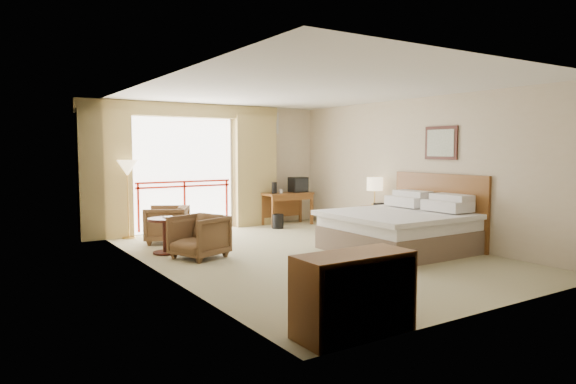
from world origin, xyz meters
TOP-DOWN VIEW (x-y plane):
  - floor at (0.00, 0.00)m, footprint 7.00×7.00m
  - ceiling at (0.00, 0.00)m, footprint 7.00×7.00m
  - wall_back at (0.00, 3.50)m, footprint 5.00×0.00m
  - wall_front at (0.00, -3.50)m, footprint 5.00×0.00m
  - wall_left at (-2.50, 0.00)m, footprint 0.00×7.00m
  - wall_right at (2.50, 0.00)m, footprint 0.00×7.00m
  - balcony_door at (-0.80, 3.48)m, footprint 2.40×0.00m
  - balcony_railing at (-0.80, 3.46)m, footprint 2.09×0.03m
  - curtain_left at (-2.45, 3.35)m, footprint 1.00×0.26m
  - curtain_right at (0.85, 3.35)m, footprint 1.00×0.26m
  - valance at (-0.80, 3.38)m, footprint 4.40×0.22m
  - hvac_vent at (1.30, 3.47)m, footprint 0.50×0.04m
  - bed at (1.50, -0.60)m, footprint 2.13×2.06m
  - headboard at (2.46, -0.60)m, footprint 0.06×2.10m
  - framed_art at (2.47, -0.60)m, footprint 0.04×0.72m
  - nightstand at (2.25, 0.82)m, footprint 0.42×0.49m
  - table_lamp at (2.25, 0.87)m, footprint 0.32×0.32m
  - phone at (2.20, 0.67)m, footprint 0.22×0.18m
  - desk at (1.50, 3.04)m, footprint 1.14×0.55m
  - tv at (1.80, 2.99)m, footprint 0.39×0.31m
  - coffee_maker at (1.15, 2.99)m, footprint 0.15×0.15m
  - cup at (1.30, 2.94)m, footprint 0.07×0.07m
  - wastebasket at (1.03, 2.64)m, footprint 0.29×0.29m
  - armchair_far at (-1.61, 2.29)m, footprint 1.02×1.02m
  - armchair_near at (-1.64, 0.71)m, footprint 0.97×0.96m
  - side_table at (-1.99, 1.32)m, footprint 0.54×0.54m
  - book at (-1.99, 1.32)m, footprint 0.16×0.22m
  - floor_lamp at (-2.07, 3.16)m, footprint 0.39×0.39m
  - dresser at (-1.76, -3.26)m, footprint 1.16×0.49m

SIDE VIEW (x-z plane):
  - floor at x=0.00m, z-range 0.00..0.00m
  - armchair_far at x=-1.61m, z-range -0.35..0.35m
  - armchair_near at x=-1.64m, z-range -0.35..0.35m
  - wastebasket at x=1.03m, z-range 0.00..0.32m
  - nightstand at x=2.25m, z-range 0.00..0.59m
  - bed at x=1.50m, z-range -0.11..0.86m
  - dresser at x=-1.76m, z-range 0.00..0.77m
  - side_table at x=-1.99m, z-range 0.11..0.70m
  - desk at x=1.50m, z-range 0.21..0.95m
  - book at x=-1.99m, z-range 0.59..0.61m
  - phone at x=2.20m, z-range 0.59..0.67m
  - headboard at x=2.46m, z-range 0.00..1.30m
  - cup at x=1.30m, z-range 0.74..0.83m
  - balcony_railing at x=-0.80m, z-range 0.30..1.32m
  - coffee_maker at x=1.15m, z-range 0.74..1.00m
  - tv at x=1.80m, z-range 0.74..1.09m
  - table_lamp at x=2.25m, z-range 0.75..1.31m
  - balcony_door at x=-0.80m, z-range 0.00..2.40m
  - curtain_left at x=-2.45m, z-range 0.00..2.50m
  - curtain_right at x=0.85m, z-range 0.00..2.50m
  - floor_lamp at x=-2.07m, z-range 0.55..2.08m
  - wall_left at x=-2.50m, z-range -2.15..4.85m
  - wall_right at x=2.50m, z-range -2.15..4.85m
  - wall_back at x=0.00m, z-range -1.15..3.85m
  - wall_front at x=0.00m, z-range -1.15..3.85m
  - framed_art at x=2.47m, z-range 1.55..2.15m
  - hvac_vent at x=1.30m, z-range 2.10..2.60m
  - valance at x=-0.80m, z-range 2.41..2.69m
  - ceiling at x=0.00m, z-range 2.70..2.70m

